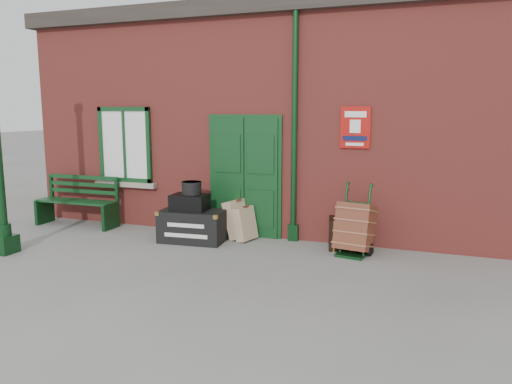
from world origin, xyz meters
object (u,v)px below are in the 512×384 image
at_px(porter_trolley, 354,228).
at_px(dark_trunk, 351,234).
at_px(bench, 79,200).
at_px(houdini_trunk, 193,226).

distance_m(porter_trolley, dark_trunk, 0.37).
height_order(bench, houdini_trunk, bench).
xyz_separation_m(bench, porter_trolley, (5.64, -0.14, -0.09)).
bearing_deg(porter_trolley, houdini_trunk, -166.72).
bearing_deg(dark_trunk, houdini_trunk, 177.82).
bearing_deg(porter_trolley, bench, -172.15).
distance_m(bench, houdini_trunk, 2.82).
height_order(houdini_trunk, dark_trunk, houdini_trunk).
relative_size(bench, houdini_trunk, 1.49).
bearing_deg(houdini_trunk, dark_trunk, 5.26).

